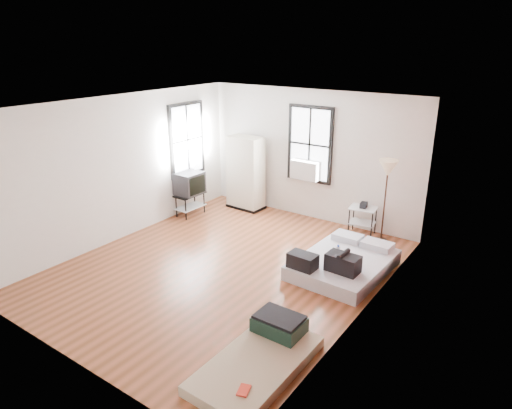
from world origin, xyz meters
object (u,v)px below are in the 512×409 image
Objects in this scene: mattress_main at (343,263)px; tv_stand at (190,185)px; side_table at (363,213)px; floor_lamp at (388,172)px; mattress_bare at (262,354)px; wardrobe at (246,173)px.

tv_stand reaches higher than mattress_main.
tv_stand is at bearing -161.99° from side_table.
tv_stand is (-3.96, 0.50, 0.55)m from mattress_main.
tv_stand is (-4.05, -1.10, -0.69)m from floor_lamp.
tv_stand is (-3.61, -1.17, 0.24)m from side_table.
tv_stand reaches higher than mattress_bare.
floor_lamp reaches higher than side_table.
wardrobe is at bearing 128.69° from mattress_bare.
side_table is 0.42× the size of floor_lamp.
floor_lamp is at bearing 89.06° from mattress_main.
mattress_main is 1.15× the size of floor_lamp.
tv_stand reaches higher than side_table.
side_table reaches higher than mattress_main.
mattress_main is at bearing -78.17° from side_table.
mattress_main is at bearing 94.40° from mattress_bare.
wardrobe reaches higher than mattress_main.
wardrobe is (-3.40, 4.33, 0.73)m from mattress_bare.
wardrobe is at bearing -178.60° from side_table.
floor_lamp is at bearing -9.04° from side_table.
mattress_bare is 1.03× the size of wardrobe.
tv_stand is at bearing 142.63° from mattress_bare.
mattress_bare is at bearing -83.04° from side_table.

